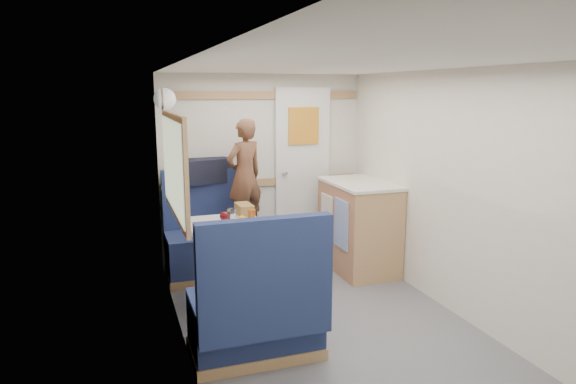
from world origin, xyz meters
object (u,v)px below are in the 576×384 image
object	(u,v)px
bench_far	(211,246)
dome_light	(165,99)
orange_fruit	(242,220)
tumbler_right	(232,215)
dinette_table	(229,245)
pepper_grinder	(228,217)
cheese_block	(243,230)
galley_counter	(358,225)
wine_glass	(224,217)
duffel_bag	(205,171)
beer_glass	(252,215)
bread_loaf	(244,209)
person	(245,176)
tumbler_left	(217,232)
bench_near	(257,317)
tray	(238,231)

from	to	relation	value
bench_far	dome_light	distance (m)	1.50
orange_fruit	tumbler_right	size ratio (longest dim) A/B	0.62
dinette_table	pepper_grinder	distance (m)	0.24
dinette_table	cheese_block	bearing A→B (deg)	-77.74
galley_counter	wine_glass	xyz separation A→B (m)	(-1.53, -0.70, 0.38)
bench_far	tumbler_right	bearing A→B (deg)	-85.80
duffel_bag	beer_glass	xyz separation A→B (m)	(0.22, -1.01, -0.25)
dome_light	bread_loaf	world-z (taller)	dome_light
person	pepper_grinder	distance (m)	0.78
galley_counter	tumbler_left	world-z (taller)	galley_counter
tumbler_right	bread_loaf	size ratio (longest dim) A/B	0.52
bench_far	bench_near	distance (m)	1.73
cheese_block	wine_glass	distance (m)	0.19
dinette_table	galley_counter	distance (m)	1.57
bench_near	duffel_bag	xyz separation A→B (m)	(0.00, 1.98, 0.72)
tumbler_left	tumbler_right	xyz separation A→B (m)	(0.21, 0.46, 0.00)
tumbler_right	bench_near	bearing A→B (deg)	-93.08
dome_light	tray	world-z (taller)	dome_light
wine_glass	dinette_table	bearing A→B (deg)	66.56
dinette_table	pepper_grinder	bearing A→B (deg)	79.63
dinette_table	cheese_block	size ratio (longest dim) A/B	8.31
galley_counter	orange_fruit	distance (m)	1.51
bench_far	duffel_bag	bearing A→B (deg)	89.27
beer_glass	tray	bearing A→B (deg)	-122.56
dinette_table	cheese_block	xyz separation A→B (m)	(0.06, -0.26, 0.19)
dinette_table	tray	distance (m)	0.24
dinette_table	duffel_bag	bearing A→B (deg)	89.83
bench_near	pepper_grinder	world-z (taller)	bench_near
dome_light	person	bearing A→B (deg)	-4.00
bread_loaf	duffel_bag	bearing A→B (deg)	106.57
cheese_block	duffel_bag	bearing A→B (deg)	92.21
person	tumbler_right	xyz separation A→B (m)	(-0.28, -0.67, -0.23)
bench_near	cheese_block	distance (m)	0.76
wine_glass	pepper_grinder	bearing A→B (deg)	72.27
pepper_grinder	tumbler_left	bearing A→B (deg)	-112.03
wine_glass	pepper_grinder	size ratio (longest dim) A/B	1.72
person	beer_glass	xyz separation A→B (m)	(-0.11, -0.68, -0.23)
tumbler_right	pepper_grinder	xyz separation A→B (m)	(-0.03, -0.01, -0.01)
dome_light	orange_fruit	bearing A→B (deg)	-60.42
person	orange_fruit	world-z (taller)	person
cheese_block	beer_glass	xyz separation A→B (m)	(0.17, 0.37, 0.02)
dome_light	duffel_bag	bearing A→B (deg)	34.47
dome_light	tumbler_right	xyz separation A→B (m)	(0.44, -0.72, -0.97)
bench_far	cheese_block	distance (m)	1.22
duffel_bag	person	bearing A→B (deg)	-53.18
cheese_block	tumbler_right	xyz separation A→B (m)	(-0.00, 0.39, 0.02)
galley_counter	pepper_grinder	size ratio (longest dim) A/B	9.39
bench_far	duffel_bag	distance (m)	0.77
tray	wine_glass	world-z (taller)	wine_glass
dinette_table	tray	size ratio (longest dim) A/B	2.45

